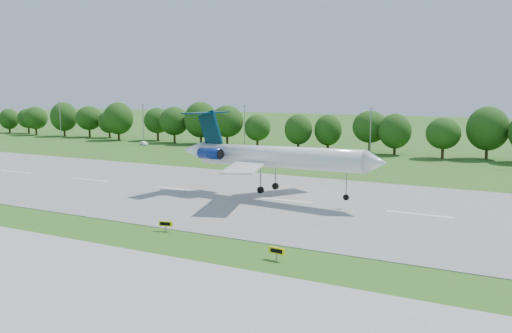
% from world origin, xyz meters
% --- Properties ---
extents(ground, '(600.00, 600.00, 0.00)m').
position_xyz_m(ground, '(0.00, 0.00, 0.00)').
color(ground, '#325E18').
rests_on(ground, ground).
extents(runway, '(400.00, 45.00, 0.08)m').
position_xyz_m(runway, '(0.00, 25.00, 0.04)').
color(runway, gray).
rests_on(runway, ground).
extents(tree_line, '(288.40, 8.40, 10.40)m').
position_xyz_m(tree_line, '(0.00, 92.00, 6.19)').
color(tree_line, '#382314').
rests_on(tree_line, ground).
extents(light_poles, '(175.90, 0.25, 12.19)m').
position_xyz_m(light_poles, '(-2.50, 82.00, 6.34)').
color(light_poles, gray).
rests_on(light_poles, ground).
extents(airliner, '(35.74, 25.95, 12.18)m').
position_xyz_m(airliner, '(17.25, 25.18, 6.67)').
color(airliner, white).
rests_on(airliner, ground).
extents(taxi_sign_centre, '(1.73, 0.58, 1.22)m').
position_xyz_m(taxi_sign_centre, '(15.89, 1.61, 0.90)').
color(taxi_sign_centre, gray).
rests_on(taxi_sign_centre, ground).
extents(taxi_sign_right, '(1.83, 0.41, 1.28)m').
position_xyz_m(taxi_sign_right, '(32.55, -2.24, 0.94)').
color(taxi_sign_right, gray).
rests_on(taxi_sign_right, ground).
extents(service_vehicle_a, '(3.47, 2.21, 1.08)m').
position_xyz_m(service_vehicle_a, '(-54.03, 80.80, 0.54)').
color(service_vehicle_a, white).
rests_on(service_vehicle_a, ground).
extents(service_vehicle_b, '(3.26, 1.35, 1.11)m').
position_xyz_m(service_vehicle_b, '(-20.61, 84.09, 0.55)').
color(service_vehicle_b, silver).
rests_on(service_vehicle_b, ground).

